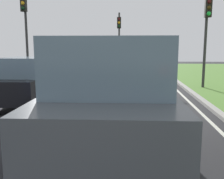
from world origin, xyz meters
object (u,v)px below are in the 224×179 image
at_px(car_suv_ahead, 112,103).
at_px(traffic_light_near_right, 207,25).
at_px(car_hatchback_far, 28,82).
at_px(traffic_light_far_median, 119,33).
at_px(traffic_light_overhead_left, 25,22).

relative_size(car_suv_ahead, traffic_light_near_right, 0.93).
xyz_separation_m(car_hatchback_far, traffic_light_far_median, (2.77, 12.72, 2.38)).
distance_m(traffic_light_overhead_left, traffic_light_far_median, 8.64).
xyz_separation_m(car_suv_ahead, car_hatchback_far, (-3.48, 4.83, -0.28)).
bearing_deg(car_hatchback_far, traffic_light_overhead_left, 112.50).
height_order(car_suv_ahead, traffic_light_near_right, traffic_light_near_right).
xyz_separation_m(car_suv_ahead, traffic_light_near_right, (4.10, 9.32, 2.07)).
distance_m(car_suv_ahead, traffic_light_overhead_left, 12.28).
bearing_deg(traffic_light_overhead_left, traffic_light_far_median, 54.00).
distance_m(car_suv_ahead, traffic_light_near_right, 10.39).
bearing_deg(traffic_light_far_median, traffic_light_overhead_left, -126.00).
relative_size(car_hatchback_far, traffic_light_near_right, 0.77).
bearing_deg(car_suv_ahead, car_hatchback_far, 124.66).
relative_size(car_hatchback_far, traffic_light_far_median, 0.75).
bearing_deg(car_hatchback_far, car_suv_ahead, -53.66).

